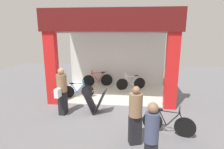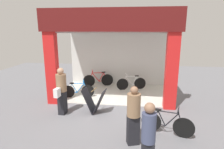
% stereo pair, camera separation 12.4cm
% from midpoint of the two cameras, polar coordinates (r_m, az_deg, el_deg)
% --- Properties ---
extents(ground_plane, '(18.76, 18.76, 0.00)m').
position_cam_midpoint_polar(ground_plane, '(8.25, -0.27, -9.13)').
color(ground_plane, slate).
rests_on(ground_plane, ground).
extents(shop_facade, '(5.58, 3.61, 3.95)m').
position_cam_midpoint_polar(shop_facade, '(9.28, 0.98, 6.75)').
color(shop_facade, beige).
rests_on(shop_facade, ground).
extents(bicycle_inside_0, '(1.53, 0.55, 0.87)m').
position_cam_midpoint_polar(bicycle_inside_0, '(10.24, 6.15, -2.61)').
color(bicycle_inside_0, black).
rests_on(bicycle_inside_0, ground).
extents(bicycle_inside_1, '(1.49, 0.44, 0.83)m').
position_cam_midpoint_polar(bicycle_inside_1, '(9.15, -9.73, -4.80)').
color(bicycle_inside_1, black).
rests_on(bicycle_inside_1, ground).
extents(bicycle_inside_2, '(1.64, 0.60, 0.94)m').
position_cam_midpoint_polar(bicycle_inside_2, '(10.78, -3.78, -1.58)').
color(bicycle_inside_2, black).
rests_on(bicycle_inside_2, ground).
extents(bicycle_parked_0, '(1.54, 0.56, 0.88)m').
position_cam_midpoint_polar(bicycle_parked_0, '(6.28, 16.57, -13.82)').
color(bicycle_parked_0, black).
rests_on(bicycle_parked_0, ground).
extents(sandwich_board_sign, '(0.94, 0.63, 0.96)m').
position_cam_midpoint_polar(sandwich_board_sign, '(7.42, -4.82, -7.89)').
color(sandwich_board_sign, black).
rests_on(sandwich_board_sign, ground).
extents(pedestrian_0, '(0.46, 0.46, 1.70)m').
position_cam_midpoint_polar(pedestrian_0, '(5.39, 7.11, -11.79)').
color(pedestrian_0, black).
rests_on(pedestrian_0, ground).
extents(pedestrian_1, '(0.31, 0.31, 1.69)m').
position_cam_midpoint_polar(pedestrian_1, '(4.44, 11.58, -18.11)').
color(pedestrian_1, black).
rests_on(pedestrian_1, ground).
extents(pedestrian_2, '(0.42, 0.69, 1.79)m').
position_cam_midpoint_polar(pedestrian_2, '(7.37, -14.39, -4.56)').
color(pedestrian_2, black).
rests_on(pedestrian_2, ground).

